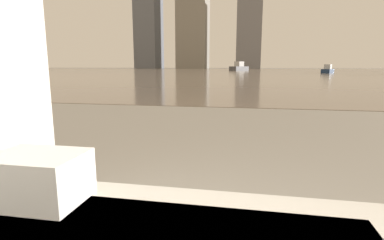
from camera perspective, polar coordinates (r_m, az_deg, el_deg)
towel_stack at (r=1.11m, az=-27.28°, el=-9.76°), size 0.29×0.22×0.16m
harbor_water at (r=61.93m, az=10.64°, el=9.20°), size 180.00×110.00×0.01m
harbor_boat_0 at (r=63.11m, az=8.96°, el=9.86°), size 3.90×5.12×1.85m
harbor_boat_5 at (r=44.08m, az=24.43°, el=8.65°), size 2.25×3.27×1.16m
skyline_tower_0 at (r=126.97m, az=-8.35°, el=21.38°), size 8.58×12.31×51.36m
skyline_tower_1 at (r=121.36m, az=0.24°, el=18.91°), size 11.02×13.77×38.44m
skyline_tower_2 at (r=118.52m, az=10.82°, el=15.80°), size 8.87×11.96×25.53m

